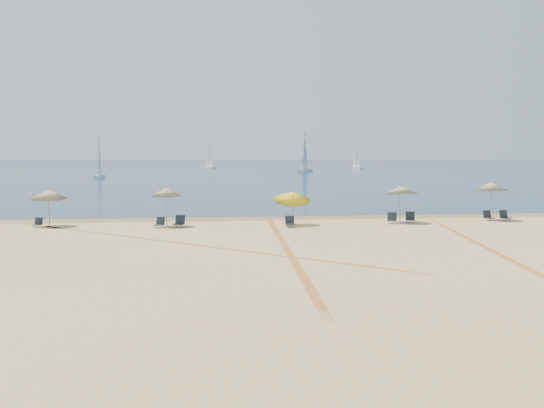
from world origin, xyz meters
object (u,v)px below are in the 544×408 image
Objects in this scene: umbrella_4 at (401,190)px; chair_4 at (180,222)px; chair_3 at (160,223)px; sailboat_3 at (209,161)px; sailboat_1 at (356,162)px; sailboat_2 at (100,165)px; umbrella_1 at (49,194)px; chair_6 at (392,219)px; chair_2 at (38,223)px; umbrella_5 at (491,186)px; sailboat_0 at (305,159)px; chair_9 at (505,216)px; chair_8 at (488,216)px; chair_5 at (290,222)px; chair_7 at (410,218)px; umbrella_2 at (166,192)px; umbrella_3 at (292,196)px.

umbrella_4 reaches higher than chair_4.
sailboat_3 reaches higher than chair_3.
sailboat_2 reaches higher than sailboat_1.
umbrella_1 is 21.86m from chair_6.
umbrella_4 reaches higher than chair_2.
umbrella_5 is 118.33m from sailboat_0.
sailboat_0 reaches higher than umbrella_5.
chair_6 is at bearing -68.38° from sailboat_2.
umbrella_5 is 2.21m from chair_9.
sailboat_0 is (8.88, 118.41, 2.80)m from chair_8.
umbrella_4 is at bearing 169.29° from chair_9.
chair_6 is at bearing -169.55° from umbrella_5.
sailboat_3 is (-43.39, 12.40, 0.36)m from sailboat_1.
chair_6 is 0.11× the size of sailboat_3.
chair_4 is (-14.41, -0.90, -1.82)m from umbrella_4.
chair_5 is at bearing 3.21° from chair_2.
chair_3 is at bearing -175.37° from umbrella_5.
sailboat_2 is at bearing 102.49° from chair_9.
chair_7 is (8.26, 1.66, 0.01)m from chair_5.
chair_2 is 0.93× the size of chair_5.
sailboat_1 is 0.84× the size of sailboat_2.
umbrella_2 is 8.07m from chair_2.
umbrella_3 is at bearing -118.61° from sailboat_3.
umbrella_3 is at bearing -161.19° from chair_6.
umbrella_4 reaches higher than chair_9.
chair_8 reaches higher than chair_3.
umbrella_2 is at bearing -177.28° from umbrella_5.
umbrella_2 is at bearing 82.33° from chair_3.
sailboat_0 is at bearing 91.51° from chair_4.
umbrella_3 is 3.55× the size of chair_5.
sailboat_2 is at bearing 126.06° from chair_7.
sailboat_2 is (-15.77, 84.58, 2.01)m from chair_4.
chair_2 is (-0.57, -0.56, -1.74)m from umbrella_1.
sailboat_2 reaches higher than chair_8.
sailboat_1 reaches higher than chair_4.
umbrella_5 reaches higher than chair_9.
umbrella_5 reaches higher than chair_6.
chair_6 is 0.11× the size of sailboat_2.
chair_5 is at bearing -134.78° from sailboat_1.
sailboat_1 is (50.69, 149.75, 1.63)m from chair_4.
chair_8 is at bearing -113.77° from sailboat_3.
sailboat_0 is (15.17, 118.77, 0.96)m from umbrella_4.
sailboat_1 is (29.99, 148.48, 1.65)m from chair_8.
chair_4 is at bearing 3.83° from chair_2.
umbrella_3 is at bearing -134.80° from sailboat_1.
chair_5 is 7.02m from chair_6.
chair_9 is (6.76, 0.36, -0.00)m from chair_7.
sailboat_2 reaches higher than chair_6.
sailboat_1 is at bearing 79.00° from chair_2.
sailboat_2 is at bearing 105.41° from chair_8.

